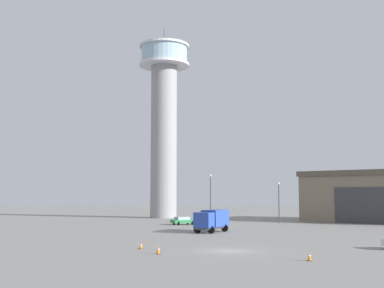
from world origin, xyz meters
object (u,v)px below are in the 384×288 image
car_green (183,220)px  traffic_cone_near_left (158,250)px  control_tower (164,113)px  truck_box_blue (212,220)px  traffic_cone_near_right (141,246)px  traffic_cone_mid_apron (309,256)px  light_post_east (210,193)px  light_post_west (279,198)px

car_green → traffic_cone_near_left: car_green is taller
control_tower → truck_box_blue: size_ratio=6.35×
traffic_cone_near_right → traffic_cone_mid_apron: (13.71, -8.91, 0.05)m
car_green → traffic_cone_near_left: size_ratio=6.08×
control_tower → traffic_cone_near_right: bearing=-89.1°
truck_box_blue → light_post_east: size_ratio=0.76×
truck_box_blue → traffic_cone_near_left: bearing=15.8°
traffic_cone_near_right → car_green: bearing=84.8°
truck_box_blue → light_post_east: bearing=-153.6°
truck_box_blue → car_green: (-4.19, 17.80, -0.96)m
truck_box_blue → traffic_cone_near_left: (-5.90, -25.79, -1.34)m
truck_box_blue → traffic_cone_near_left: 26.49m
traffic_cone_near_left → traffic_cone_near_right: 4.70m
control_tower → traffic_cone_mid_apron: control_tower is taller
light_post_west → light_post_east: light_post_east is taller
truck_box_blue → traffic_cone_near_right: (-7.78, -21.48, -1.41)m
light_post_west → traffic_cone_mid_apron: light_post_west is taller
control_tower → light_post_west: 36.40m
car_green → traffic_cone_mid_apron: 49.24m
control_tower → light_post_east: size_ratio=4.80×
truck_box_blue → light_post_west: bearing=179.3°
traffic_cone_near_left → traffic_cone_mid_apron: size_ratio=1.05×
light_post_east → truck_box_blue: bearing=-92.2°
car_green → light_post_east: bearing=38.4°
light_post_east → traffic_cone_near_right: (-8.94, -51.48, -5.14)m
light_post_east → traffic_cone_mid_apron: light_post_east is taller
car_green → light_post_west: light_post_west is taller
traffic_cone_near_right → traffic_cone_near_left: bearing=-66.4°
light_post_west → traffic_cone_near_left: bearing=-111.3°
car_green → traffic_cone_near_right: bearing=-123.1°
car_green → traffic_cone_mid_apron: bearing=-106.0°
control_tower → traffic_cone_mid_apron: size_ratio=63.76×
control_tower → truck_box_blue: bearing=-78.9°
truck_box_blue → traffic_cone_mid_apron: truck_box_blue is taller
traffic_cone_mid_apron → traffic_cone_near_right: bearing=147.0°
light_post_west → control_tower: bearing=137.1°
light_post_east → traffic_cone_near_left: 56.47m
light_post_west → traffic_cone_near_right: size_ratio=12.53×
traffic_cone_near_right → traffic_cone_mid_apron: size_ratio=0.86×
light_post_east → traffic_cone_near_left: size_ratio=12.61×
traffic_cone_near_right → traffic_cone_mid_apron: 16.35m
car_green → truck_box_blue: bearing=-104.7°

